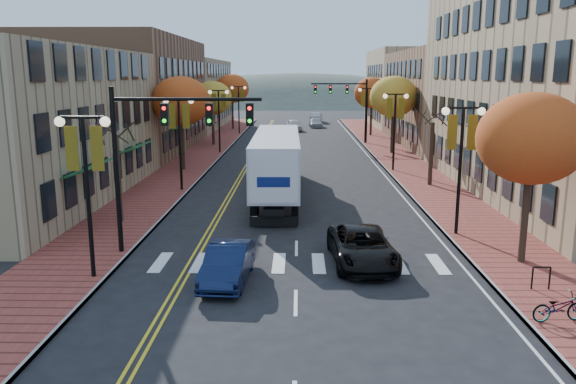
{
  "coord_description": "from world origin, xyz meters",
  "views": [
    {
      "loc": [
        0.07,
        -19.56,
        7.46
      ],
      "look_at": [
        -0.4,
        5.54,
        2.2
      ],
      "focal_mm": 35.0,
      "sensor_mm": 36.0,
      "label": 1
    }
  ],
  "objects_px": {
    "navy_sedan": "(228,263)",
    "bicycle": "(559,307)",
    "semi_truck": "(277,159)",
    "black_suv": "(362,247)"
  },
  "relations": [
    {
      "from": "navy_sedan",
      "to": "bicycle",
      "type": "distance_m",
      "value": 11.02
    },
    {
      "from": "black_suv",
      "to": "bicycle",
      "type": "height_order",
      "value": "black_suv"
    },
    {
      "from": "black_suv",
      "to": "semi_truck",
      "type": "bearing_deg",
      "value": 103.53
    },
    {
      "from": "navy_sedan",
      "to": "bicycle",
      "type": "relative_size",
      "value": 2.48
    },
    {
      "from": "black_suv",
      "to": "bicycle",
      "type": "xyz_separation_m",
      "value": [
        5.31,
        -5.6,
        -0.12
      ]
    },
    {
      "from": "navy_sedan",
      "to": "black_suv",
      "type": "distance_m",
      "value": 5.54
    },
    {
      "from": "bicycle",
      "to": "semi_truck",
      "type": "bearing_deg",
      "value": 17.6
    },
    {
      "from": "semi_truck",
      "to": "navy_sedan",
      "type": "distance_m",
      "value": 14.94
    },
    {
      "from": "navy_sedan",
      "to": "semi_truck",
      "type": "bearing_deg",
      "value": 88.76
    },
    {
      "from": "black_suv",
      "to": "bicycle",
      "type": "distance_m",
      "value": 7.72
    }
  ]
}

